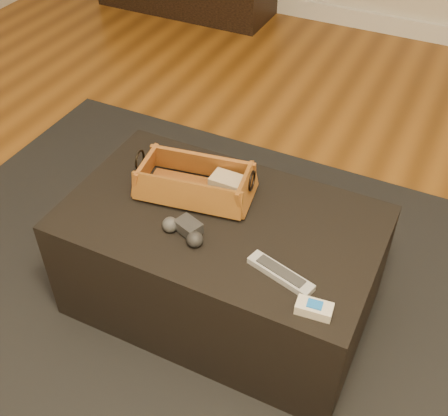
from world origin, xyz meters
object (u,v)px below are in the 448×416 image
at_px(cream_gadget, 314,308).
at_px(silver_remote, 281,274).
at_px(game_controller, 185,230).
at_px(ottoman, 221,262).
at_px(tv_remote, 188,190).
at_px(wicker_basket, 195,183).

bearing_deg(cream_gadget, silver_remote, 147.99).
bearing_deg(game_controller, ottoman, 64.36).
distance_m(tv_remote, cream_gadget, 0.59).
distance_m(wicker_basket, game_controller, 0.20).
distance_m(ottoman, game_controller, 0.27).
bearing_deg(wicker_basket, silver_remote, -28.83).
xyz_separation_m(ottoman, silver_remote, (0.26, -0.15, 0.22)).
height_order(wicker_basket, game_controller, wicker_basket).
xyz_separation_m(wicker_basket, silver_remote, (0.38, -0.21, -0.03)).
distance_m(ottoman, wicker_basket, 0.29).
bearing_deg(ottoman, game_controller, -115.64).
height_order(wicker_basket, silver_remote, wicker_basket).
distance_m(game_controller, cream_gadget, 0.46).
bearing_deg(cream_gadget, game_controller, 167.00).
distance_m(ottoman, tv_remote, 0.28).
distance_m(wicker_basket, cream_gadget, 0.59).
height_order(ottoman, cream_gadget, cream_gadget).
height_order(ottoman, wicker_basket, wicker_basket).
xyz_separation_m(wicker_basket, cream_gadget, (0.51, -0.29, -0.03)).
bearing_deg(game_controller, wicker_basket, 109.08).
height_order(game_controller, cream_gadget, game_controller).
relative_size(tv_remote, wicker_basket, 0.49).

